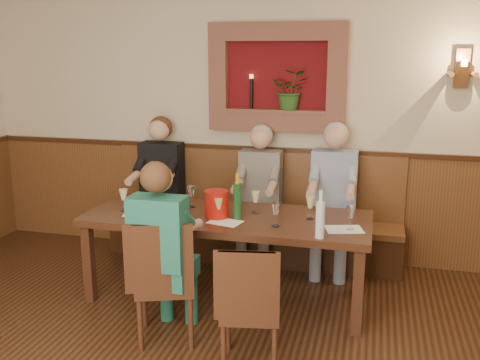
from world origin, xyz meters
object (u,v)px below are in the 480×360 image
Objects in this scene: wine_bottle_green_a at (238,200)px; wine_bottle_green_b at (153,188)px; chair_near_right at (250,330)px; spittoon_bucket at (217,204)px; person_bench_right at (332,211)px; person_bench_mid at (259,208)px; bench at (252,228)px; person_bench_left at (159,199)px; water_bottle at (320,219)px; chair_near_left at (166,304)px; person_chair_front at (165,267)px; dining_table at (227,223)px.

wine_bottle_green_a is 0.95× the size of wine_bottle_green_b.
wine_bottle_green_b reaches higher than chair_near_right.
spittoon_bucket is 0.55× the size of wine_bottle_green_b.
person_bench_right is 3.54× the size of wine_bottle_green_b.
person_bench_mid is at bearing 80.17° from spittoon_bucket.
bench is 2.06× the size of person_bench_left.
spittoon_bucket is (-0.07, -1.02, 0.54)m from bench.
wine_bottle_green_b is 1.60m from water_bottle.
wine_bottle_green_a is at bearing 43.49° from chair_near_left.
person_chair_front is (-0.26, -1.72, 0.24)m from bench.
dining_table is 0.80× the size of bench.
chair_near_left is 1.30m from water_bottle.
person_bench_left is at bearing 145.89° from water_bottle.
chair_near_left reaches higher than dining_table.
person_chair_front is 3.54× the size of wine_bottle_green_a.
dining_table is 1.75× the size of person_chair_front.
dining_table is at bearing 103.82° from chair_near_right.
person_bench_right is (1.07, 1.63, 0.33)m from chair_near_left.
spittoon_bucket is at bearing -179.52° from wine_bottle_green_a.
person_chair_front reaches higher than wine_bottle_green_b.
chair_near_right is 2.15× the size of wine_bottle_green_b.
bench is at bearing 50.28° from wine_bottle_green_b.
spittoon_bucket is at bearing -134.06° from person_bench_right.
chair_near_right is 1.88m from person_bench_right.
spittoon_bucket is at bearing -99.83° from person_bench_mid.
person_bench_mid is 0.97m from wine_bottle_green_a.
wine_bottle_green_b is at bearing 168.57° from wine_bottle_green_a.
wine_bottle_green_a reaches higher than chair_near_left.
spittoon_bucket reaches higher than chair_near_right.
bench is 1.75m from chair_near_left.
spittoon_bucket is (0.18, 0.71, 0.59)m from chair_near_left.
wine_bottle_green_b is (-0.45, 0.87, 0.35)m from person_chair_front.
wine_bottle_green_a is at bearing -88.71° from person_bench_mid.
wine_bottle_green_a is at bearing 62.38° from person_chair_front.
chair_near_left is 1.69m from person_bench_mid.
water_bottle is at bearing -17.04° from wine_bottle_green_b.
dining_table is at bearing -7.26° from wine_bottle_green_b.
bench is 1.26m from wine_bottle_green_b.
person_bench_right is at bearing 90.19° from water_bottle.
wine_bottle_green_b is (-0.64, 0.17, 0.06)m from spittoon_bucket.
wine_bottle_green_b is at bearing 165.37° from spittoon_bucket.
person_chair_front reaches higher than chair_near_left.
person_bench_left is at bearing 139.93° from wine_bottle_green_a.
bench reaches higher than spittoon_bucket.
bench is 2.13× the size of person_bench_mid.
bench is 3.16× the size of chair_near_left.
person_chair_front is 1.20m from water_bottle.
wine_bottle_green_a is (-0.70, -0.91, 0.31)m from person_bench_right.
person_bench_right reaches higher than person_chair_front.
wine_bottle_green_b is 1.12× the size of water_bottle.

